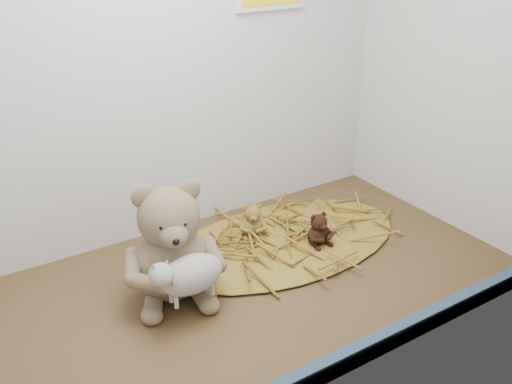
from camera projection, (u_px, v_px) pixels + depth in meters
alcove_shell at (194, 57)px, 100.27cm from camera, size 120.40×60.20×90.40cm
front_rail at (315, 374)px, 90.25cm from camera, size 119.28×2.20×3.60cm
straw_bed at (285, 240)px, 130.21cm from camera, size 58.47×33.95×1.13cm
main_teddy at (170, 240)px, 107.92cm from camera, size 23.97×24.72×23.85cm
toy_lamb at (191, 275)px, 102.69cm from camera, size 15.98×9.75×10.32cm
mini_teddy_tan at (253, 219)px, 130.01cm from camera, size 8.81×8.96×7.92cm
mini_teddy_brown at (318, 228)px, 126.55cm from camera, size 6.33×6.66×7.66cm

